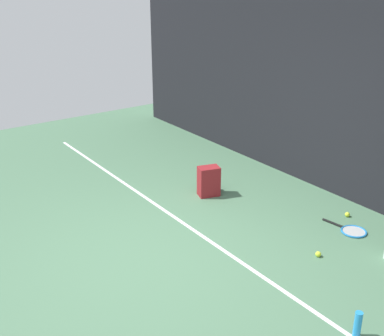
{
  "coord_description": "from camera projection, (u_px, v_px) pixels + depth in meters",
  "views": [
    {
      "loc": [
        4.19,
        -2.63,
        3.09
      ],
      "look_at": [
        0.0,
        0.4,
        1.0
      ],
      "focal_mm": 46.41,
      "sensor_mm": 36.0,
      "label": 1
    }
  ],
  "objects": [
    {
      "name": "tennis_ball_by_fence",
      "position": [
        347.0,
        214.0,
        6.62
      ],
      "size": [
        0.07,
        0.07,
        0.07
      ],
      "primitive_type": "sphere",
      "color": "#CCE033",
      "rests_on": "ground"
    },
    {
      "name": "backpack",
      "position": [
        208.0,
        181.0,
        7.2
      ],
      "size": [
        0.34,
        0.35,
        0.44
      ],
      "rotation": [
        0.0,
        0.0,
        4.41
      ],
      "color": "maroon",
      "rests_on": "ground"
    },
    {
      "name": "ground_plane",
      "position": [
        164.0,
        256.0,
        5.73
      ],
      "size": [
        12.0,
        12.0,
        0.0
      ],
      "primitive_type": "plane",
      "color": "#4C7556"
    },
    {
      "name": "water_bottle",
      "position": [
        358.0,
        325.0,
        4.43
      ],
      "size": [
        0.07,
        0.07,
        0.27
      ],
      "primitive_type": "cylinder",
      "color": "#268CD8",
      "rests_on": "ground"
    },
    {
      "name": "tennis_racket",
      "position": [
        352.0,
        231.0,
        6.26
      ],
      "size": [
        0.63,
        0.36,
        0.03
      ],
      "rotation": [
        0.0,
        0.0,
        0.13
      ],
      "color": "black",
      "rests_on": "ground"
    },
    {
      "name": "back_fence",
      "position": [
        345.0,
        96.0,
        6.82
      ],
      "size": [
        10.0,
        0.1,
        2.9
      ],
      "primitive_type": "cube",
      "color": "black",
      "rests_on": "ground"
    },
    {
      "name": "tennis_ball_near_player",
      "position": [
        318.0,
        254.0,
        5.7
      ],
      "size": [
        0.07,
        0.07,
        0.07
      ],
      "primitive_type": "sphere",
      "color": "#CCE033",
      "rests_on": "ground"
    },
    {
      "name": "court_line",
      "position": [
        207.0,
        239.0,
        6.08
      ],
      "size": [
        9.0,
        0.05,
        0.0
      ],
      "primitive_type": "cube",
      "color": "white",
      "rests_on": "ground"
    }
  ]
}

